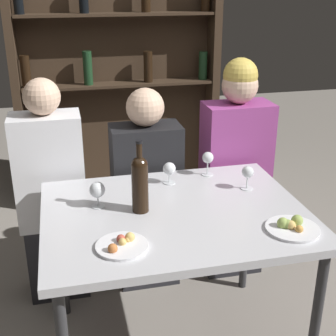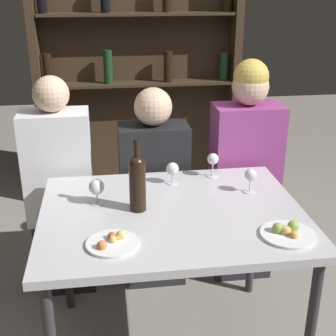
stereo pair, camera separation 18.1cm
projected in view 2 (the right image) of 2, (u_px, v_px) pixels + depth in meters
The scene contains 12 objects.
dining_table at pixel (172, 225), 2.08m from camera, with size 1.15×0.89×0.76m.
wine_rack_wall at pixel (137, 56), 3.58m from camera, with size 1.57×0.21×2.23m.
wine_bottle at pixel (137, 180), 2.01m from camera, with size 0.07×0.07×0.33m.
wine_glass_0 at pixel (251, 176), 2.20m from camera, with size 0.06×0.06×0.12m.
wine_glass_1 at pixel (213, 160), 2.37m from camera, with size 0.06×0.06×0.13m.
wine_glass_2 at pixel (97, 188), 2.09m from camera, with size 0.07×0.07×0.12m.
wine_glass_3 at pixel (172, 170), 2.30m from camera, with size 0.06×0.06×0.11m.
food_plate_0 at pixel (287, 232), 1.85m from camera, with size 0.22×0.22×0.05m.
food_plate_1 at pixel (112, 242), 1.79m from camera, with size 0.20×0.20×0.04m.
seated_person_left at pixel (61, 195), 2.59m from camera, with size 0.36×0.22×1.26m.
seated_person_center at pixel (154, 195), 2.67m from camera, with size 0.38×0.22×1.18m.
seated_person_right at pixel (244, 176), 2.71m from camera, with size 0.38×0.22×1.32m.
Camera 2 is at (-0.27, -1.80, 1.71)m, focal length 50.00 mm.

